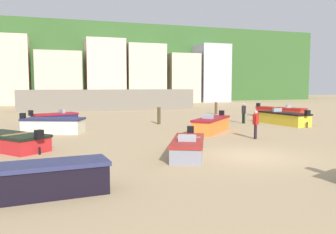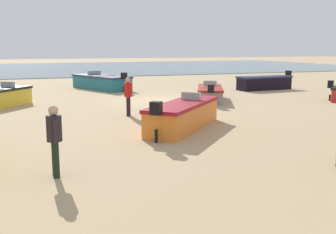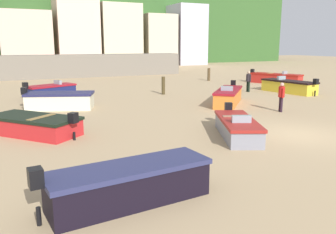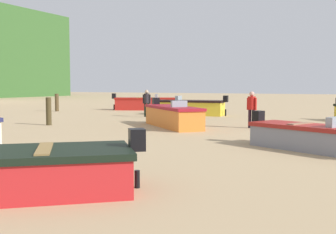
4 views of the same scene
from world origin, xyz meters
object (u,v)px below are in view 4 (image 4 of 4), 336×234
Objects in this scene: mooring_post_near_water at (57,103)px; beach_walker_distant at (147,101)px; boat_orange_4 at (173,116)px; mooring_post_mid_beach at (49,111)px; boat_red_6 at (146,104)px; boat_yellow_5 at (190,107)px; boat_grey_3 at (314,137)px; beach_walker_foreground at (252,107)px; boat_red_9 at (17,172)px.

mooring_post_near_water is 0.79× the size of beach_walker_distant.
mooring_post_near_water is (6.44, 12.63, 0.15)m from boat_orange_4.
boat_red_6 is at bearing 8.85° from mooring_post_mid_beach.
boat_red_6 reaches higher than boat_orange_4.
mooring_post_mid_beach reaches higher than boat_red_6.
mooring_post_mid_beach is at bearing 153.25° from boat_yellow_5.
mooring_post_near_water reaches higher than boat_orange_4.
beach_walker_distant is at bearing -105.29° from boat_grey_3.
mooring_post_near_water is 0.97× the size of mooring_post_mid_beach.
boat_yellow_5 is 6.28m from boat_red_6.
beach_walker_distant is (6.60, -1.57, 0.29)m from mooring_post_mid_beach.
boat_yellow_5 is 2.91× the size of beach_walker_foreground.
mooring_post_near_water is 10.87m from mooring_post_mid_beach.
mooring_post_mid_beach reaches higher than boat_grey_3.
beach_walker_distant is at bearing -13.35° from mooring_post_mid_beach.
boat_red_9 is 3.22× the size of mooring_post_near_water.
boat_orange_4 reaches higher than boat_grey_3.
boat_red_9 reaches higher than boat_grey_3.
mooring_post_near_water is at bearing -13.79° from beach_walker_distant.
beach_walker_distant is at bearing -101.35° from mooring_post_near_water.
boat_yellow_5 is at bearing -126.41° from beach_walker_distant.
boat_yellow_5 is at bearing -85.47° from mooring_post_near_water.
boat_yellow_5 is 3.58× the size of mooring_post_mid_beach.
beach_walker_distant is (4.72, 4.07, 0.47)m from boat_orange_4.
mooring_post_near_water reaches higher than boat_yellow_5.
boat_yellow_5 reaches higher than boat_grey_3.
boat_red_6 is 1.19× the size of boat_red_9.
beach_walker_foreground is at bearing -71.22° from mooring_post_mid_beach.
boat_orange_4 is 3.55m from beach_walker_foreground.
boat_orange_4 is at bearing -117.03° from mooring_post_near_water.
mooring_post_mid_beach is at bearing -137.30° from beach_walker_foreground.
beach_walker_foreground is at bearing -123.76° from boat_grey_3.
boat_orange_4 is 2.55× the size of beach_walker_distant.
boat_yellow_5 is 3.09m from beach_walker_distant.
boat_orange_4 is 2.55× the size of beach_walker_foreground.
boat_orange_4 is 7.63m from boat_yellow_5.
boat_red_9 is at bearing -139.57° from mooring_post_near_water.
mooring_post_mid_beach reaches higher than boat_red_9.
boat_red_9 is (-22.35, -10.36, -0.09)m from boat_red_6.
boat_grey_3 is at bearing 20.56° from boat_red_6.
boat_yellow_5 is at bearing 33.37° from boat_red_6.
beach_walker_foreground is at bearing -108.30° from mooring_post_near_water.
boat_grey_3 is 7.87m from boat_orange_4.
boat_red_6 is 6.98m from beach_walker_distant.
boat_yellow_5 is (11.47, 9.00, 0.10)m from boat_grey_3.
boat_orange_4 is at bearing -136.62° from beach_walker_foreground.
boat_orange_4 is at bearing -26.62° from boat_red_9.
mooring_post_near_water reaches higher than boat_grey_3.
boat_yellow_5 is 2.91× the size of beach_walker_distant.
boat_yellow_5 is at bearing 156.96° from beach_walker_foreground.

